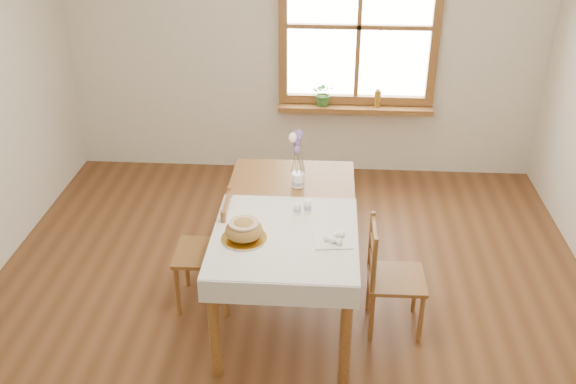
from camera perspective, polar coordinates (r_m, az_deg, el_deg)
name	(u,v)px	position (r m, az deg, el deg)	size (l,w,h in m)	color
ground	(285,329)	(4.45, -0.26, -12.12)	(5.00, 5.00, 0.00)	brown
room_walls	(284,89)	(3.58, -0.32, 9.11)	(4.60, 5.10, 2.65)	beige
window	(359,27)	(6.02, 6.33, 14.40)	(1.46, 0.08, 1.46)	#9D6030
window_sill	(355,108)	(6.18, 5.98, 7.40)	(1.46, 0.20, 0.05)	#9D6030
dining_table	(288,223)	(4.30, 0.00, -2.75)	(0.90, 1.60, 0.75)	#9D6030
table_linen	(285,236)	(4.00, -0.29, -3.90)	(0.91, 0.99, 0.01)	silver
chair_left	(204,251)	(4.49, -7.50, -5.23)	(0.39, 0.41, 0.84)	#9D6030
chair_right	(397,277)	(4.30, 9.63, -7.48)	(0.37, 0.39, 0.80)	#9D6030
bread_plate	(244,238)	(3.96, -3.91, -4.12)	(0.27, 0.27, 0.01)	white
bread_loaf	(244,228)	(3.92, -3.95, -3.24)	(0.23, 0.23, 0.13)	#B2863F
egg_napkin	(333,241)	(3.94, 3.99, -4.34)	(0.23, 0.19, 0.01)	silver
eggs	(333,237)	(3.93, 4.00, -4.04)	(0.18, 0.16, 0.04)	white
salt_shaker	(307,206)	(4.21, 1.74, -1.27)	(0.05, 0.05, 0.10)	white
pepper_shaker	(297,208)	(4.19, 0.82, -1.46)	(0.05, 0.05, 0.09)	white
flower_vase	(298,181)	(4.54, 0.91, 1.01)	(0.09, 0.09, 0.10)	white
lavender_bouquet	(298,155)	(4.45, 0.93, 3.34)	(0.16, 0.16, 0.31)	#705699
potted_plant	(324,96)	(6.14, 3.21, 8.52)	(0.21, 0.24, 0.18)	#306B2A
amber_bottle	(378,98)	(6.16, 7.97, 8.30)	(0.06, 0.06, 0.17)	#9C691C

